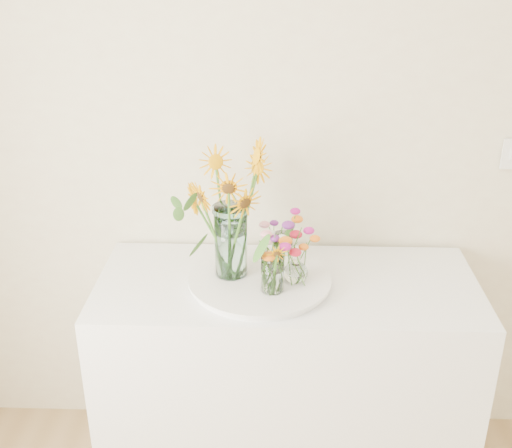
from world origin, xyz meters
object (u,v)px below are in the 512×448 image
(counter, at_px, (285,381))
(mason_jar, at_px, (231,241))
(small_vase_b, at_px, (296,266))
(small_vase_c, at_px, (283,249))
(tray, at_px, (260,281))
(small_vase_a, at_px, (272,274))

(counter, distance_m, mason_jar, 0.65)
(small_vase_b, bearing_deg, small_vase_c, 110.07)
(tray, xyz_separation_m, small_vase_a, (0.05, -0.09, 0.08))
(mason_jar, bearing_deg, tray, -13.01)
(tray, height_order, small_vase_a, small_vase_a)
(tray, height_order, small_vase_b, small_vase_b)
(small_vase_a, bearing_deg, tray, 116.95)
(mason_jar, xyz_separation_m, small_vase_c, (0.19, 0.08, -0.07))
(tray, bearing_deg, mason_jar, 166.99)
(mason_jar, height_order, small_vase_c, mason_jar)
(small_vase_c, bearing_deg, tray, -127.23)
(small_vase_a, bearing_deg, counter, 63.77)
(tray, xyz_separation_m, small_vase_c, (0.08, 0.11, 0.08))
(small_vase_b, height_order, small_vase_c, small_vase_c)
(counter, relative_size, tray, 2.83)
(tray, bearing_deg, small_vase_a, -63.05)
(mason_jar, bearing_deg, small_vase_b, -10.53)
(mason_jar, relative_size, small_vase_b, 2.17)
(mason_jar, distance_m, small_vase_c, 0.22)
(small_vase_a, relative_size, small_vase_c, 1.06)
(small_vase_a, xyz_separation_m, small_vase_b, (0.08, 0.07, -0.00))
(small_vase_a, distance_m, small_vase_c, 0.20)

